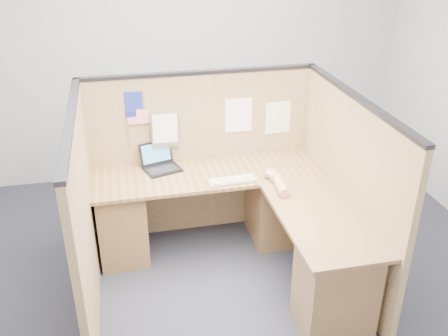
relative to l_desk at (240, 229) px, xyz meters
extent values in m
plane|color=#1F222C|center=(-0.18, -0.29, -0.39)|extent=(5.00, 5.00, 0.00)
plane|color=#ABAFB1|center=(-0.18, 1.96, 1.01)|extent=(5.00, 0.00, 5.00)
cube|color=brown|center=(-0.18, 0.71, 0.36)|extent=(2.05, 0.05, 1.50)
cube|color=#232328|center=(-0.18, 0.71, 1.12)|extent=(2.05, 0.06, 0.03)
cube|color=brown|center=(-1.18, -0.19, 0.36)|extent=(0.05, 1.80, 1.50)
cube|color=#232328|center=(-1.18, -0.19, 1.12)|extent=(0.06, 1.80, 0.03)
cube|color=brown|center=(0.82, -0.19, 0.36)|extent=(0.05, 1.80, 1.50)
cube|color=#232328|center=(0.82, -0.19, 1.12)|extent=(0.06, 1.80, 0.03)
cube|color=brown|center=(-0.18, 0.39, 0.32)|extent=(1.95, 0.60, 0.03)
cube|color=brown|center=(0.49, -0.49, 0.32)|extent=(0.60, 1.15, 0.03)
cube|color=brown|center=(-0.93, 0.39, -0.04)|extent=(0.40, 0.50, 0.70)
cube|color=brown|center=(0.42, 0.39, -0.04)|extent=(0.40, 0.50, 0.70)
cube|color=brown|center=(0.49, -0.81, -0.04)|extent=(0.50, 0.40, 0.70)
cube|color=black|center=(-0.55, 0.52, 0.35)|extent=(0.34, 0.29, 0.02)
cube|color=black|center=(-0.55, 0.66, 0.45)|extent=(0.30, 0.15, 0.20)
cube|color=#2F6984|center=(-0.55, 0.65, 0.45)|extent=(0.26, 0.12, 0.16)
cube|color=gray|center=(-0.02, 0.19, 0.35)|extent=(0.40, 0.15, 0.02)
cube|color=silver|center=(-0.02, 0.19, 0.36)|extent=(0.37, 0.13, 0.01)
ellipsoid|color=#B3B3B8|center=(0.31, 0.19, 0.36)|extent=(0.13, 0.10, 0.05)
ellipsoid|color=tan|center=(0.31, 0.18, 0.39)|extent=(0.10, 0.12, 0.05)
cylinder|color=tan|center=(0.31, 0.13, 0.37)|extent=(0.07, 0.05, 0.07)
cylinder|color=tan|center=(0.32, -0.02, 0.37)|extent=(0.11, 0.29, 0.09)
cube|color=navy|center=(-0.76, 0.68, 0.89)|extent=(0.17, 0.02, 0.22)
cylinder|color=olive|center=(-0.81, 0.67, 0.68)|extent=(0.01, 0.01, 0.34)
cube|color=red|center=(-0.71, 0.67, 0.78)|extent=(0.19, 0.00, 0.13)
cube|color=navy|center=(-0.77, 0.67, 0.82)|extent=(0.08, 0.00, 0.06)
cube|color=slate|center=(-0.50, 0.66, 0.66)|extent=(0.24, 0.05, 0.31)
cube|color=white|center=(-0.50, 0.63, 0.68)|extent=(0.21, 0.01, 0.26)
cube|color=white|center=(0.15, 0.68, 0.72)|extent=(0.24, 0.01, 0.31)
cube|color=white|center=(0.52, 0.68, 0.67)|extent=(0.23, 0.01, 0.30)
camera|label=1|loc=(-0.87, -3.32, 2.27)|focal=40.00mm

